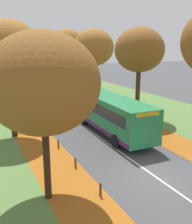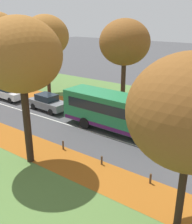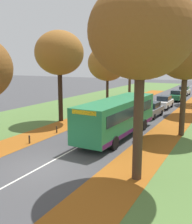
{
  "view_description": "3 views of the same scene",
  "coord_description": "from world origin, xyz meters",
  "px_view_note": "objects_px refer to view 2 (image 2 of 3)",
  "views": [
    {
      "loc": [
        -8.65,
        -10.23,
        7.08
      ],
      "look_at": [
        0.28,
        8.29,
        1.76
      ],
      "focal_mm": 42.0,
      "sensor_mm": 36.0,
      "label": 1
    },
    {
      "loc": [
        -15.37,
        -1.81,
        8.81
      ],
      "look_at": [
        -0.07,
        9.44,
        1.85
      ],
      "focal_mm": 42.0,
      "sensor_mm": 36.0,
      "label": 2
    },
    {
      "loc": [
        9.26,
        -10.99,
        5.85
      ],
      "look_at": [
        -0.69,
        8.09,
        1.77
      ],
      "focal_mm": 42.0,
      "sensor_mm": 36.0,
      "label": 3
    }
  ],
  "objects_px": {
    "tree_left_nearest": "(192,112)",
    "tree_left_near": "(21,56)",
    "car_white_following": "(8,92)",
    "bus": "(123,113)",
    "car_grey_lead": "(48,102)",
    "bollard_fourth": "(63,145)",
    "tree_right_mid": "(46,36)",
    "bollard_second": "(150,179)",
    "tree_right_near": "(125,43)",
    "bollard_third": "(102,160)"
  },
  "relations": [
    {
      "from": "bollard_fourth",
      "to": "car_white_following",
      "type": "height_order",
      "value": "car_white_following"
    },
    {
      "from": "tree_left_near",
      "to": "bus",
      "type": "bearing_deg",
      "value": -18.85
    },
    {
      "from": "tree_right_mid",
      "to": "bollard_second",
      "type": "distance_m",
      "value": 21.24
    },
    {
      "from": "tree_right_mid",
      "to": "bollard_fourth",
      "type": "bearing_deg",
      "value": -130.44
    },
    {
      "from": "tree_right_mid",
      "to": "tree_right_near",
      "type": "bearing_deg",
      "value": -90.73
    },
    {
      "from": "bus",
      "to": "tree_left_nearest",
      "type": "bearing_deg",
      "value": -135.29
    },
    {
      "from": "tree_left_nearest",
      "to": "bollard_fourth",
      "type": "relative_size",
      "value": 11.66
    },
    {
      "from": "bollard_second",
      "to": "tree_right_mid",
      "type": "bearing_deg",
      "value": 61.76
    },
    {
      "from": "tree_right_mid",
      "to": "bollard_second",
      "type": "xyz_separation_m",
      "value": [
        -9.58,
        -17.85,
        -6.38
      ]
    },
    {
      "from": "tree_left_near",
      "to": "tree_right_near",
      "type": "xyz_separation_m",
      "value": [
        11.78,
        0.18,
        -0.17
      ]
    },
    {
      "from": "car_grey_lead",
      "to": "bollard_fourth",
      "type": "bearing_deg",
      "value": -126.89
    },
    {
      "from": "bus",
      "to": "tree_right_near",
      "type": "bearing_deg",
      "value": 30.67
    },
    {
      "from": "tree_right_mid",
      "to": "bollard_fourth",
      "type": "distance_m",
      "value": 16.01
    },
    {
      "from": "tree_left_nearest",
      "to": "car_white_following",
      "type": "relative_size",
      "value": 1.83
    },
    {
      "from": "tree_left_nearest",
      "to": "bollard_fourth",
      "type": "distance_m",
      "value": 10.65
    },
    {
      "from": "bollard_third",
      "to": "bus",
      "type": "distance_m",
      "value": 5.35
    },
    {
      "from": "bus",
      "to": "car_grey_lead",
      "type": "bearing_deg",
      "value": 88.39
    },
    {
      "from": "tree_left_nearest",
      "to": "tree_left_near",
      "type": "distance_m",
      "value": 9.76
    },
    {
      "from": "bollard_second",
      "to": "car_white_following",
      "type": "bearing_deg",
      "value": 75.42
    },
    {
      "from": "car_white_following",
      "to": "tree_left_nearest",
      "type": "bearing_deg",
      "value": -108.61
    },
    {
      "from": "bollard_fourth",
      "to": "bus",
      "type": "xyz_separation_m",
      "value": [
        4.9,
        -1.84,
        1.37
      ]
    },
    {
      "from": "bollard_second",
      "to": "car_grey_lead",
      "type": "height_order",
      "value": "car_grey_lead"
    },
    {
      "from": "car_grey_lead",
      "to": "tree_left_near",
      "type": "bearing_deg",
      "value": -140.49
    },
    {
      "from": "tree_right_mid",
      "to": "bus",
      "type": "distance_m",
      "value": 14.69
    },
    {
      "from": "bus",
      "to": "car_grey_lead",
      "type": "xyz_separation_m",
      "value": [
        0.24,
        8.7,
        -0.89
      ]
    },
    {
      "from": "tree_left_nearest",
      "to": "car_white_following",
      "type": "xyz_separation_m",
      "value": [
        7.44,
        22.08,
        -4.65
      ]
    },
    {
      "from": "tree_right_near",
      "to": "bollard_second",
      "type": "xyz_separation_m",
      "value": [
        -9.45,
        -7.49,
        -6.24
      ]
    },
    {
      "from": "bus",
      "to": "car_grey_lead",
      "type": "height_order",
      "value": "bus"
    },
    {
      "from": "bollard_third",
      "to": "car_grey_lead",
      "type": "xyz_separation_m",
      "value": [
        5.18,
        10.19,
        0.51
      ]
    },
    {
      "from": "tree_left_nearest",
      "to": "car_white_following",
      "type": "height_order",
      "value": "tree_left_nearest"
    },
    {
      "from": "tree_left_near",
      "to": "car_white_following",
      "type": "height_order",
      "value": "tree_left_near"
    },
    {
      "from": "tree_left_near",
      "to": "car_grey_lead",
      "type": "height_order",
      "value": "tree_left_near"
    },
    {
      "from": "tree_right_near",
      "to": "bollard_second",
      "type": "height_order",
      "value": "tree_right_near"
    },
    {
      "from": "bollard_fourth",
      "to": "tree_right_mid",
      "type": "bearing_deg",
      "value": 49.56
    },
    {
      "from": "tree_left_nearest",
      "to": "tree_right_mid",
      "type": "xyz_separation_m",
      "value": [
        11.89,
        20.22,
        1.23
      ]
    },
    {
      "from": "bus",
      "to": "car_white_following",
      "type": "xyz_separation_m",
      "value": [
        0.17,
        14.89,
        -0.89
      ]
    },
    {
      "from": "tree_right_mid",
      "to": "bus",
      "type": "xyz_separation_m",
      "value": [
        -4.63,
        -13.03,
        -4.98
      ]
    },
    {
      "from": "tree_right_near",
      "to": "bollard_third",
      "type": "height_order",
      "value": "tree_right_near"
    },
    {
      "from": "tree_right_near",
      "to": "car_white_following",
      "type": "height_order",
      "value": "tree_right_near"
    },
    {
      "from": "tree_left_near",
      "to": "bollard_third",
      "type": "height_order",
      "value": "tree_left_near"
    },
    {
      "from": "tree_left_nearest",
      "to": "bus",
      "type": "bearing_deg",
      "value": 44.71
    },
    {
      "from": "bollard_fourth",
      "to": "car_grey_lead",
      "type": "height_order",
      "value": "car_grey_lead"
    },
    {
      "from": "tree_left_nearest",
      "to": "tree_right_near",
      "type": "xyz_separation_m",
      "value": [
        11.76,
        9.86,
        1.09
      ]
    },
    {
      "from": "bollard_second",
      "to": "car_grey_lead",
      "type": "distance_m",
      "value": 14.5
    },
    {
      "from": "bollard_second",
      "to": "car_grey_lead",
      "type": "xyz_separation_m",
      "value": [
        5.2,
        13.52,
        0.5
      ]
    },
    {
      "from": "bollard_third",
      "to": "car_white_following",
      "type": "height_order",
      "value": "car_white_following"
    },
    {
      "from": "tree_left_near",
      "to": "car_white_following",
      "type": "xyz_separation_m",
      "value": [
        7.46,
        12.4,
        -5.91
      ]
    },
    {
      "from": "bollard_second",
      "to": "bollard_fourth",
      "type": "distance_m",
      "value": 6.67
    },
    {
      "from": "bollard_second",
      "to": "bollard_third",
      "type": "height_order",
      "value": "bollard_second"
    },
    {
      "from": "bollard_third",
      "to": "car_white_following",
      "type": "bearing_deg",
      "value": 72.67
    }
  ]
}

